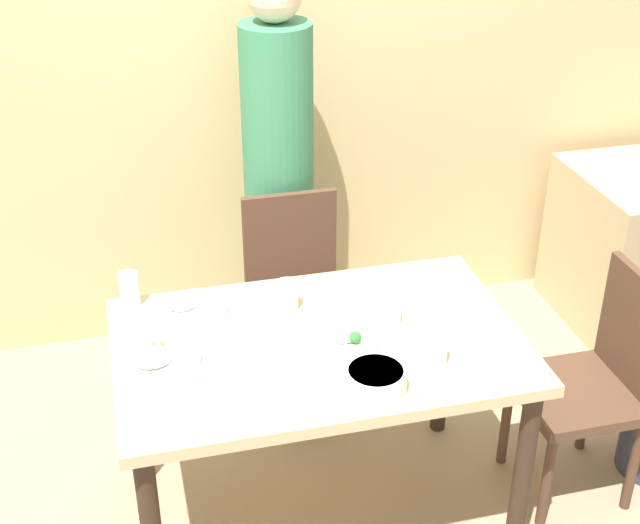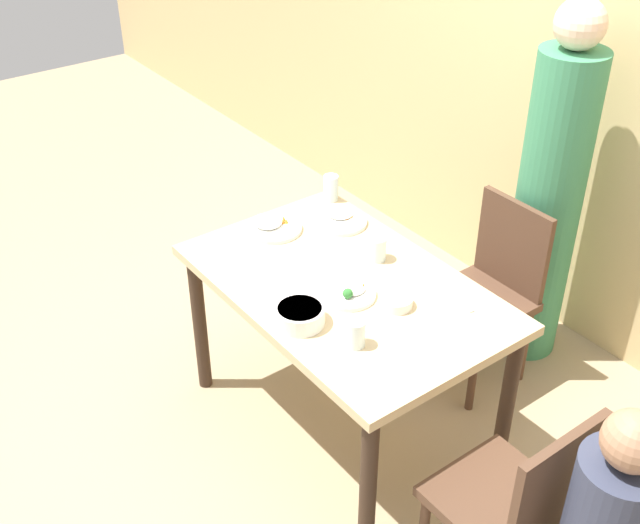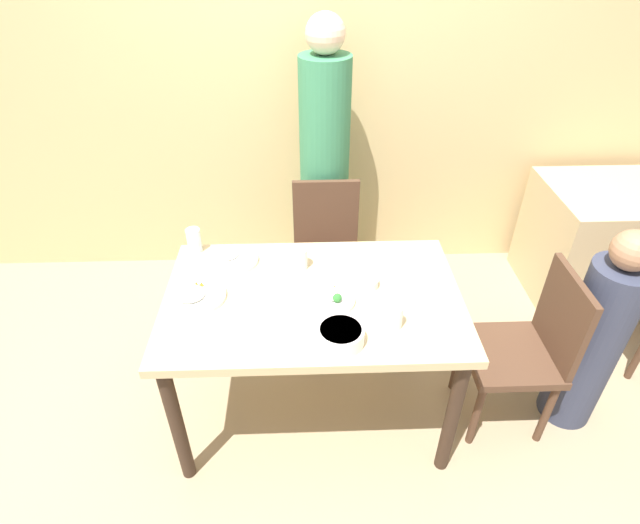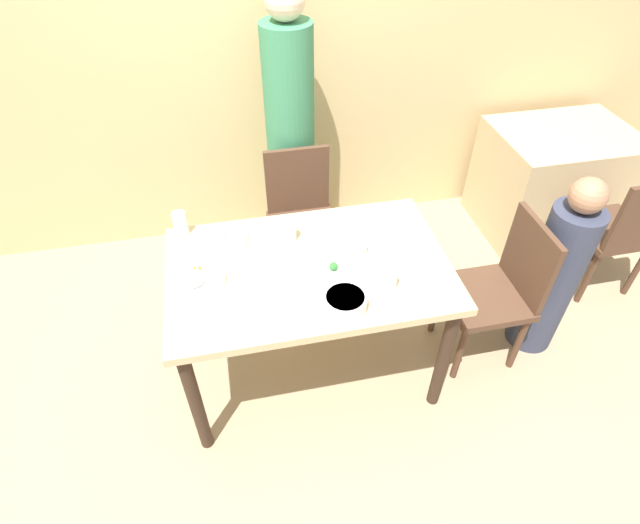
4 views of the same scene
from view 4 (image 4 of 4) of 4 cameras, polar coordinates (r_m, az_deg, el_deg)
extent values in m
plane|color=#998466|center=(2.81, -1.08, -11.65)|extent=(10.00, 10.00, 0.00)
cube|color=tan|center=(3.15, -6.70, 24.96)|extent=(10.00, 0.06, 2.70)
cube|color=tan|center=(2.27, -1.31, -0.80)|extent=(1.27, 0.81, 0.04)
cylinder|color=#332319|center=(2.33, -14.04, -15.31)|extent=(0.06, 0.06, 0.70)
cylinder|color=#332319|center=(2.47, 13.92, -10.63)|extent=(0.06, 0.06, 0.70)
cylinder|color=#332319|center=(2.77, -14.39, -3.30)|extent=(0.06, 0.06, 0.70)
cylinder|color=#332319|center=(2.89, 8.78, 0.01)|extent=(0.06, 0.06, 0.70)
cube|color=#4C3323|center=(2.99, -1.87, 3.75)|extent=(0.40, 0.40, 0.04)
cube|color=#4C3323|center=(3.00, -2.62, 9.33)|extent=(0.38, 0.03, 0.42)
cylinder|color=#4C3323|center=(2.99, -4.31, -1.84)|extent=(0.04, 0.04, 0.39)
cylinder|color=#4C3323|center=(3.03, 1.86, -0.95)|extent=(0.04, 0.04, 0.39)
cylinder|color=#4C3323|center=(3.24, -5.19, 2.15)|extent=(0.04, 0.04, 0.39)
cylinder|color=#4C3323|center=(3.28, 0.53, 2.92)|extent=(0.04, 0.04, 0.39)
cube|color=#4C3323|center=(2.71, 18.27, -3.78)|extent=(0.40, 0.40, 0.04)
cube|color=#4C3323|center=(2.65, 22.85, 0.35)|extent=(0.03, 0.38, 0.42)
cylinder|color=#4C3323|center=(2.90, 13.09, -5.02)|extent=(0.04, 0.04, 0.39)
cylinder|color=#4C3323|center=(2.71, 15.67, -9.99)|extent=(0.04, 0.04, 0.39)
cylinder|color=#4C3323|center=(3.03, 18.84, -3.93)|extent=(0.04, 0.04, 0.39)
cylinder|color=#4C3323|center=(2.85, 21.72, -8.56)|extent=(0.04, 0.04, 0.39)
cylinder|color=#387F56|center=(3.12, -3.32, 12.70)|extent=(0.29, 0.29, 1.47)
sphere|color=beige|center=(2.81, -4.07, 27.74)|extent=(0.21, 0.21, 0.21)
cylinder|color=#33384C|center=(2.87, 24.89, -1.98)|extent=(0.25, 0.25, 0.90)
sphere|color=#9E7051|center=(2.56, 28.32, 6.70)|extent=(0.17, 0.17, 0.17)
cylinder|color=white|center=(2.05, 2.88, -4.60)|extent=(0.18, 0.18, 0.07)
cylinder|color=#BC5123|center=(2.03, 2.91, -4.01)|extent=(0.16, 0.16, 0.01)
cylinder|color=white|center=(2.24, -13.74, -2.03)|extent=(0.24, 0.24, 0.02)
ellipsoid|color=white|center=(2.22, -14.43, -1.86)|extent=(0.12, 0.12, 0.03)
cone|color=orange|center=(2.27, -13.60, -0.58)|extent=(0.02, 0.02, 0.02)
cone|color=orange|center=(2.27, -14.19, -0.58)|extent=(0.01, 0.01, 0.03)
cone|color=orange|center=(2.26, -13.71, -0.79)|extent=(0.02, 0.02, 0.02)
cone|color=orange|center=(2.19, -14.55, -2.52)|extent=(0.02, 0.02, 0.03)
cylinder|color=white|center=(2.43, -11.06, 2.59)|extent=(0.24, 0.24, 0.02)
ellipsoid|color=white|center=(2.44, -11.81, 3.22)|extent=(0.11, 0.11, 0.02)
cone|color=orange|center=(2.44, -10.78, 3.41)|extent=(0.01, 0.01, 0.02)
cone|color=orange|center=(2.46, -10.99, 3.71)|extent=(0.02, 0.02, 0.02)
cylinder|color=white|center=(2.23, 0.70, -0.73)|extent=(0.21, 0.21, 0.02)
ellipsoid|color=white|center=(2.23, 0.55, -0.07)|extent=(0.10, 0.10, 0.02)
sphere|color=#2D702D|center=(2.20, 1.56, -0.50)|extent=(0.04, 0.04, 0.04)
cone|color=orange|center=(2.26, 0.88, 0.74)|extent=(0.02, 0.02, 0.03)
cylinder|color=white|center=(2.33, 3.93, 1.68)|extent=(0.12, 0.12, 0.04)
cylinder|color=white|center=(2.31, 3.95, 2.00)|extent=(0.11, 0.11, 0.01)
cylinder|color=silver|center=(2.49, -15.67, 4.25)|extent=(0.07, 0.07, 0.12)
cylinder|color=silver|center=(2.14, 7.94, -1.83)|extent=(0.07, 0.07, 0.10)
cylinder|color=silver|center=(2.37, -3.61, 3.57)|extent=(0.07, 0.07, 0.10)
cube|color=silver|center=(2.52, 5.03, 4.81)|extent=(0.18, 0.05, 0.01)
cube|color=tan|center=(3.85, 24.92, 8.42)|extent=(0.90, 0.68, 0.73)
cube|color=#4C3323|center=(3.45, 30.15, 3.25)|extent=(0.40, 0.40, 0.04)
cylinder|color=#4C3323|center=(3.77, 29.61, 2.55)|extent=(0.04, 0.04, 0.39)
cylinder|color=#4C3323|center=(3.57, 25.50, 1.95)|extent=(0.04, 0.04, 0.39)
cylinder|color=#4C3323|center=(3.59, 32.43, -0.79)|extent=(0.04, 0.04, 0.39)
cylinder|color=#4C3323|center=(3.39, 28.28, -1.61)|extent=(0.04, 0.04, 0.39)
camera|label=1|loc=(0.67, -165.30, -37.17)|focal=50.00mm
camera|label=2|loc=(2.26, 84.27, 13.21)|focal=45.00mm
camera|label=3|loc=(0.31, 61.65, -17.35)|focal=28.00mm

